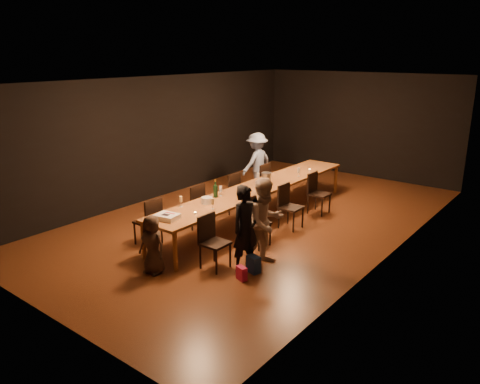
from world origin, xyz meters
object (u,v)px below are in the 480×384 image
Objects in this scene: chair_right_1 at (257,223)px; chair_left_2 at (228,192)px; chair_left_0 at (148,221)px; chair_left_1 at (191,205)px; table at (258,189)px; child at (152,244)px; ice_bucket at (266,178)px; chair_right_2 at (291,207)px; woman_tan at (265,222)px; man_blue at (257,162)px; plate_stack at (207,200)px; birthday_cake at (167,217)px; chair_right_0 at (215,243)px; chair_left_3 at (259,181)px; chair_right_3 at (319,194)px; champagne_bottle at (215,188)px; woman_birthday at (246,229)px.

chair_right_1 and chair_left_2 have the same top height.
chair_left_0 is 1.00× the size of chair_left_1.
table is 5.95× the size of child.
ice_bucket reaches higher than table.
chair_right_2 is 0.60× the size of woman_tan.
chair_right_1 is 1.82m from ice_bucket.
chair_right_2 is 1.03m from ice_bucket.
chair_right_2 is at bearing 55.35° from man_blue.
child reaches higher than plate_stack.
table is 1.49m from chair_left_1.
chair_left_0 is 0.60× the size of woman_tan.
man_blue is 3.59m from plate_stack.
birthday_cake is at bearing -163.11° from chair_left_2.
table is 2.56m from chair_right_0.
plate_stack is (-0.24, 1.63, 0.31)m from child.
chair_right_0 and chair_left_1 have the same top height.
chair_left_3 is (-0.85, 1.20, -0.24)m from table.
chair_right_1 is at bearing -54.78° from chair_left_0.
chair_right_1 is 2.94m from chair_left_3.
chair_right_3 is 1.00× the size of chair_left_2.
chair_right_1 is 1.07m from plate_stack.
chair_right_1 is 1.00× the size of chair_right_3.
chair_left_0 is at bearing -109.50° from table.
woman_tan is (2.28, -1.76, 0.31)m from chair_left_2.
chair_left_3 is 2.47m from champagne_bottle.
chair_right_3 is at bearing 19.04° from woman_birthday.
champagne_bottle reaches higher than plate_stack.
woman_birthday is at bearing 38.66° from man_blue.
table is 6.45× the size of chair_right_2.
woman_tan is 7.13× the size of plate_stack.
chair_right_2 is 1.00× the size of chair_left_3.
woman_birthday is 1.47× the size of child.
woman_birthday is 6.15× the size of ice_bucket.
chair_left_1 reaches higher than birthday_cake.
chair_left_3 is (-1.70, 0.00, 0.00)m from chair_right_3.
woman_tan is (0.58, -2.96, 0.31)m from chair_right_3.
chair_left_1 is at bearing 0.00° from chair_left_0.
chair_right_0 is at bearing -0.00° from chair_right_3.
chair_right_2 is 0.63× the size of woman_birthday.
child is (-0.70, -1.97, 0.04)m from chair_right_1.
woman_tan reaches higher than birthday_cake.
birthday_cake is at bearing 121.88° from woman_birthday.
chair_right_3 reaches higher than plate_stack.
chair_right_0 is 2.08m from chair_left_1.
chair_right_3 is at bearing 27.76° from woman_tan.
table is at bearing 85.42° from child.
birthday_cake is at bearing -91.11° from table.
child is 4.64× the size of plate_stack.
woman_birthday is (0.44, 0.27, 0.28)m from chair_right_0.
chair_right_2 is at bearing 58.50° from plate_stack.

